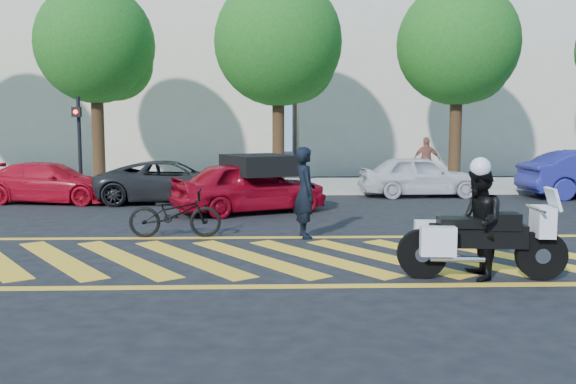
{
  "coord_description": "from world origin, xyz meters",
  "views": [
    {
      "loc": [
        -0.34,
        -10.24,
        2.23
      ],
      "look_at": [
        0.0,
        0.76,
        1.05
      ],
      "focal_mm": 38.0,
      "sensor_mm": 36.0,
      "label": 1
    }
  ],
  "objects_px": {
    "red_convertible": "(250,187)",
    "parked_mid_left": "(172,181)",
    "police_motorcycle": "(479,239)",
    "officer_moto": "(479,223)",
    "bicycle": "(175,214)",
    "parked_mid_right": "(420,176)",
    "officer_bike": "(305,193)",
    "parked_left": "(50,183)"
  },
  "relations": [
    {
      "from": "officer_moto",
      "to": "parked_mid_left",
      "type": "relative_size",
      "value": 0.37
    },
    {
      "from": "bicycle",
      "to": "red_convertible",
      "type": "bearing_deg",
      "value": -22.11
    },
    {
      "from": "officer_bike",
      "to": "red_convertible",
      "type": "height_order",
      "value": "officer_bike"
    },
    {
      "from": "police_motorcycle",
      "to": "officer_moto",
      "type": "bearing_deg",
      "value": -162.07
    },
    {
      "from": "bicycle",
      "to": "officer_bike",
      "type": "bearing_deg",
      "value": -92.61
    },
    {
      "from": "bicycle",
      "to": "red_convertible",
      "type": "relative_size",
      "value": 0.46
    },
    {
      "from": "police_motorcycle",
      "to": "parked_mid_left",
      "type": "distance_m",
      "value": 11.06
    },
    {
      "from": "officer_moto",
      "to": "bicycle",
      "type": "bearing_deg",
      "value": -120.09
    },
    {
      "from": "red_convertible",
      "to": "bicycle",
      "type": "bearing_deg",
      "value": 133.71
    },
    {
      "from": "red_convertible",
      "to": "parked_left",
      "type": "distance_m",
      "value": 6.37
    },
    {
      "from": "red_convertible",
      "to": "parked_mid_left",
      "type": "bearing_deg",
      "value": 21.23
    },
    {
      "from": "officer_bike",
      "to": "police_motorcycle",
      "type": "relative_size",
      "value": 0.75
    },
    {
      "from": "bicycle",
      "to": "parked_mid_left",
      "type": "distance_m",
      "value": 5.88
    },
    {
      "from": "bicycle",
      "to": "parked_mid_left",
      "type": "xyz_separation_m",
      "value": [
        -0.96,
        5.8,
        0.13
      ]
    },
    {
      "from": "red_convertible",
      "to": "parked_left",
      "type": "height_order",
      "value": "red_convertible"
    },
    {
      "from": "police_motorcycle",
      "to": "parked_mid_left",
      "type": "bearing_deg",
      "value": 127.84
    },
    {
      "from": "officer_bike",
      "to": "bicycle",
      "type": "distance_m",
      "value": 2.66
    },
    {
      "from": "red_convertible",
      "to": "parked_mid_left",
      "type": "height_order",
      "value": "red_convertible"
    },
    {
      "from": "bicycle",
      "to": "red_convertible",
      "type": "xyz_separation_m",
      "value": [
        1.4,
        3.5,
        0.2
      ]
    },
    {
      "from": "officer_moto",
      "to": "parked_mid_left",
      "type": "xyz_separation_m",
      "value": [
        -5.92,
        9.34,
        -0.21
      ]
    },
    {
      "from": "parked_mid_left",
      "to": "parked_mid_right",
      "type": "relative_size",
      "value": 1.14
    },
    {
      "from": "parked_left",
      "to": "parked_mid_left",
      "type": "distance_m",
      "value": 3.58
    },
    {
      "from": "bicycle",
      "to": "red_convertible",
      "type": "height_order",
      "value": "red_convertible"
    },
    {
      "from": "police_motorcycle",
      "to": "parked_left",
      "type": "height_order",
      "value": "parked_left"
    },
    {
      "from": "officer_bike",
      "to": "parked_left",
      "type": "distance_m",
      "value": 9.29
    },
    {
      "from": "bicycle",
      "to": "parked_mid_right",
      "type": "distance_m",
      "value": 9.75
    },
    {
      "from": "bicycle",
      "to": "officer_moto",
      "type": "distance_m",
      "value": 6.11
    },
    {
      "from": "officer_bike",
      "to": "parked_mid_left",
      "type": "relative_size",
      "value": 0.41
    },
    {
      "from": "bicycle",
      "to": "parked_left",
      "type": "height_order",
      "value": "parked_left"
    },
    {
      "from": "police_motorcycle",
      "to": "officer_moto",
      "type": "height_order",
      "value": "officer_moto"
    },
    {
      "from": "officer_bike",
      "to": "red_convertible",
      "type": "bearing_deg",
      "value": 7.79
    },
    {
      "from": "red_convertible",
      "to": "officer_bike",
      "type": "bearing_deg",
      "value": 174.24
    },
    {
      "from": "bicycle",
      "to": "officer_moto",
      "type": "xyz_separation_m",
      "value": [
        4.97,
        -3.54,
        0.34
      ]
    },
    {
      "from": "police_motorcycle",
      "to": "officer_moto",
      "type": "distance_m",
      "value": 0.24
    },
    {
      "from": "bicycle",
      "to": "officer_moto",
      "type": "bearing_deg",
      "value": -125.79
    },
    {
      "from": "officer_moto",
      "to": "parked_mid_left",
      "type": "distance_m",
      "value": 11.06
    },
    {
      "from": "parked_mid_left",
      "to": "police_motorcycle",
      "type": "bearing_deg",
      "value": -152.63
    },
    {
      "from": "officer_bike",
      "to": "parked_mid_left",
      "type": "distance_m",
      "value": 6.91
    },
    {
      "from": "red_convertible",
      "to": "parked_mid_right",
      "type": "bearing_deg",
      "value": -80.99
    },
    {
      "from": "red_convertible",
      "to": "police_motorcycle",
      "type": "bearing_deg",
      "value": -177.54
    },
    {
      "from": "police_motorcycle",
      "to": "parked_mid_right",
      "type": "xyz_separation_m",
      "value": [
        1.76,
        10.58,
        0.07
      ]
    },
    {
      "from": "police_motorcycle",
      "to": "red_convertible",
      "type": "bearing_deg",
      "value": 122.35
    }
  ]
}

